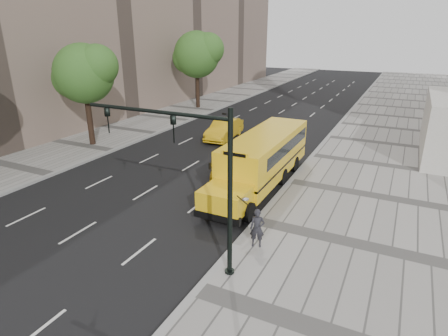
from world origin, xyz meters
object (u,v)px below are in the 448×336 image
at_px(tree_c, 198,54).
at_px(traffic_signal, 194,169).
at_px(tree_b, 85,73).
at_px(taxi_far, 224,129).
at_px(taxi_near, 225,166).
at_px(pedestrian, 257,228).
at_px(school_bus, 264,155).

height_order(tree_c, traffic_signal, tree_c).
relative_size(tree_b, taxi_far, 1.56).
xyz_separation_m(taxi_near, pedestrian, (4.84, -6.84, 0.27)).
xyz_separation_m(tree_c, taxi_far, (8.47, -10.41, -5.32)).
bearing_deg(taxi_near, tree_c, 101.85).
relative_size(school_bus, taxi_far, 2.29).
relative_size(tree_c, taxi_near, 2.07).
bearing_deg(tree_c, traffic_signal, -60.29).
bearing_deg(pedestrian, tree_c, 107.63).
bearing_deg(taxi_near, taxi_far, 94.22).
xyz_separation_m(tree_b, pedestrian, (17.25, -8.26, -4.69)).
relative_size(tree_c, pedestrian, 5.19).
xyz_separation_m(tree_b, taxi_near, (12.42, -1.42, -4.97)).
distance_m(school_bus, pedestrian, 7.37).
bearing_deg(taxi_near, school_bus, -19.74).
height_order(tree_b, taxi_far, tree_b).
bearing_deg(tree_c, tree_b, -90.05).
height_order(tree_c, pedestrian, tree_c).
relative_size(tree_c, traffic_signal, 1.36).
height_order(school_bus, taxi_far, school_bus).
relative_size(taxi_near, taxi_far, 0.83).
bearing_deg(taxi_far, traffic_signal, -72.12).
distance_m(tree_c, taxi_near, 22.77).
bearing_deg(tree_c, taxi_near, -55.89).
relative_size(tree_b, pedestrian, 4.70).
height_order(tree_c, school_bus, tree_c).
height_order(tree_b, tree_c, tree_c).
bearing_deg(tree_c, pedestrian, -55.57).
xyz_separation_m(school_bus, pedestrian, (2.34, -6.95, -0.78)).
bearing_deg(tree_c, school_bus, -50.69).
xyz_separation_m(tree_b, school_bus, (14.92, -1.31, -3.92)).
bearing_deg(traffic_signal, taxi_far, 112.84).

